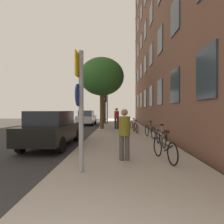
{
  "coord_description": "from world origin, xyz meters",
  "views": [
    {
      "loc": [
        0.66,
        -0.8,
        1.67
      ],
      "look_at": [
        0.31,
        11.99,
        1.54
      ],
      "focal_mm": 30.12,
      "sensor_mm": 36.0,
      "label": 1
    }
  ],
  "objects_px": {
    "sign_post": "(80,101)",
    "bicycle_4": "(133,125)",
    "pedestrian_1": "(117,117)",
    "car_1": "(87,118)",
    "bicycle_1": "(161,137)",
    "bicycle_5": "(125,122)",
    "tree_far": "(105,83)",
    "pedestrian_0": "(124,131)",
    "traffic_light": "(106,104)",
    "bicycle_2": "(150,131)",
    "tree_near": "(102,77)",
    "bicycle_0": "(164,149)",
    "bicycle_3": "(135,128)",
    "car_0": "(53,128)"
  },
  "relations": [
    {
      "from": "sign_post",
      "to": "bicycle_4",
      "type": "height_order",
      "value": "sign_post"
    },
    {
      "from": "pedestrian_1",
      "to": "car_1",
      "type": "distance_m",
      "value": 6.28
    },
    {
      "from": "bicycle_1",
      "to": "bicycle_5",
      "type": "relative_size",
      "value": 1.03
    },
    {
      "from": "tree_far",
      "to": "pedestrian_0",
      "type": "xyz_separation_m",
      "value": [
        1.69,
        -16.3,
        -3.88
      ]
    },
    {
      "from": "sign_post",
      "to": "pedestrian_0",
      "type": "xyz_separation_m",
      "value": [
        1.15,
        1.12,
        -0.87
      ]
    },
    {
      "from": "traffic_light",
      "to": "pedestrian_0",
      "type": "relative_size",
      "value": 2.1
    },
    {
      "from": "bicycle_5",
      "to": "pedestrian_0",
      "type": "height_order",
      "value": "pedestrian_0"
    },
    {
      "from": "bicycle_2",
      "to": "traffic_light",
      "type": "bearing_deg",
      "value": 105.89
    },
    {
      "from": "bicycle_5",
      "to": "car_1",
      "type": "height_order",
      "value": "car_1"
    },
    {
      "from": "traffic_light",
      "to": "bicycle_1",
      "type": "height_order",
      "value": "traffic_light"
    },
    {
      "from": "bicycle_2",
      "to": "bicycle_4",
      "type": "distance_m",
      "value": 4.83
    },
    {
      "from": "tree_near",
      "to": "bicycle_0",
      "type": "bearing_deg",
      "value": -74.59
    },
    {
      "from": "bicycle_5",
      "to": "car_1",
      "type": "relative_size",
      "value": 0.38
    },
    {
      "from": "sign_post",
      "to": "traffic_light",
      "type": "bearing_deg",
      "value": 91.09
    },
    {
      "from": "bicycle_4",
      "to": "bicycle_3",
      "type": "bearing_deg",
      "value": -91.55
    },
    {
      "from": "sign_post",
      "to": "car_0",
      "type": "height_order",
      "value": "sign_post"
    },
    {
      "from": "traffic_light",
      "to": "car_1",
      "type": "distance_m",
      "value": 2.73
    },
    {
      "from": "pedestrian_0",
      "to": "traffic_light",
      "type": "bearing_deg",
      "value": 95.37
    },
    {
      "from": "bicycle_2",
      "to": "pedestrian_1",
      "type": "xyz_separation_m",
      "value": [
        -1.89,
        4.94,
        0.61
      ]
    },
    {
      "from": "traffic_light",
      "to": "car_0",
      "type": "xyz_separation_m",
      "value": [
        -1.7,
        -12.95,
        -1.56
      ]
    },
    {
      "from": "bicycle_0",
      "to": "pedestrian_0",
      "type": "relative_size",
      "value": 1.07
    },
    {
      "from": "tree_far",
      "to": "tree_near",
      "type": "bearing_deg",
      "value": -88.45
    },
    {
      "from": "bicycle_0",
      "to": "pedestrian_0",
      "type": "height_order",
      "value": "pedestrian_0"
    },
    {
      "from": "sign_post",
      "to": "pedestrian_1",
      "type": "height_order",
      "value": "sign_post"
    },
    {
      "from": "car_0",
      "to": "sign_post",
      "type": "bearing_deg",
      "value": -62.16
    },
    {
      "from": "pedestrian_1",
      "to": "traffic_light",
      "type": "bearing_deg",
      "value": 101.46
    },
    {
      "from": "sign_post",
      "to": "bicycle_1",
      "type": "height_order",
      "value": "sign_post"
    },
    {
      "from": "sign_post",
      "to": "car_1",
      "type": "bearing_deg",
      "value": 98.69
    },
    {
      "from": "tree_far",
      "to": "bicycle_5",
      "type": "distance_m",
      "value": 6.56
    },
    {
      "from": "bicycle_4",
      "to": "bicycle_5",
      "type": "relative_size",
      "value": 0.95
    },
    {
      "from": "bicycle_3",
      "to": "pedestrian_1",
      "type": "bearing_deg",
      "value": 117.31
    },
    {
      "from": "bicycle_2",
      "to": "car_1",
      "type": "bearing_deg",
      "value": 117.1
    },
    {
      "from": "car_0",
      "to": "traffic_light",
      "type": "bearing_deg",
      "value": 82.5
    },
    {
      "from": "traffic_light",
      "to": "pedestrian_1",
      "type": "xyz_separation_m",
      "value": [
        1.2,
        -5.92,
        -1.3
      ]
    },
    {
      "from": "bicycle_0",
      "to": "pedestrian_1",
      "type": "height_order",
      "value": "pedestrian_1"
    },
    {
      "from": "traffic_light",
      "to": "bicycle_2",
      "type": "xyz_separation_m",
      "value": [
        3.09,
        -10.87,
        -1.9
      ]
    },
    {
      "from": "sign_post",
      "to": "pedestrian_0",
      "type": "height_order",
      "value": "sign_post"
    },
    {
      "from": "bicycle_3",
      "to": "bicycle_4",
      "type": "distance_m",
      "value": 2.4
    },
    {
      "from": "bicycle_0",
      "to": "pedestrian_0",
      "type": "xyz_separation_m",
      "value": [
        -1.23,
        0.0,
        0.54
      ]
    },
    {
      "from": "bicycle_0",
      "to": "bicycle_4",
      "type": "distance_m",
      "value": 9.6
    },
    {
      "from": "bicycle_1",
      "to": "bicycle_4",
      "type": "relative_size",
      "value": 1.08
    },
    {
      "from": "bicycle_1",
      "to": "pedestrian_1",
      "type": "bearing_deg",
      "value": 104.85
    },
    {
      "from": "bicycle_3",
      "to": "bicycle_4",
      "type": "relative_size",
      "value": 1.0
    },
    {
      "from": "bicycle_3",
      "to": "bicycle_0",
      "type": "bearing_deg",
      "value": -88.52
    },
    {
      "from": "tree_far",
      "to": "bicycle_1",
      "type": "xyz_separation_m",
      "value": [
        3.36,
        -13.91,
        -4.41
      ]
    },
    {
      "from": "tree_near",
      "to": "bicycle_5",
      "type": "distance_m",
      "value": 4.92
    },
    {
      "from": "bicycle_3",
      "to": "car_1",
      "type": "relative_size",
      "value": 0.36
    },
    {
      "from": "tree_near",
      "to": "bicycle_2",
      "type": "relative_size",
      "value": 3.39
    },
    {
      "from": "traffic_light",
      "to": "bicycle_3",
      "type": "bearing_deg",
      "value": -73.46
    },
    {
      "from": "traffic_light",
      "to": "bicycle_1",
      "type": "relative_size",
      "value": 1.91
    }
  ]
}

